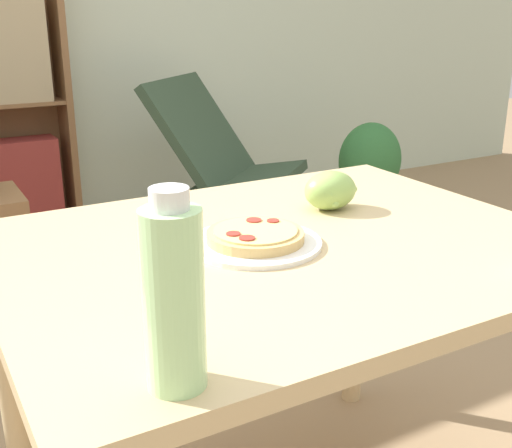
{
  "coord_description": "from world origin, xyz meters",
  "views": [
    {
      "loc": [
        -0.61,
        -1.16,
        1.24
      ],
      "look_at": [
        -0.03,
        -0.14,
        0.84
      ],
      "focal_mm": 45.0,
      "sensor_mm": 36.0,
      "label": 1
    }
  ],
  "objects_px": {
    "drink_bottle": "(174,297)",
    "pizza_on_plate": "(255,239)",
    "grape_bunch": "(331,191)",
    "lounge_chair_far": "(230,192)",
    "potted_plant_floor": "(369,169)"
  },
  "relations": [
    {
      "from": "pizza_on_plate",
      "to": "drink_bottle",
      "type": "distance_m",
      "value": 0.52
    },
    {
      "from": "pizza_on_plate",
      "to": "grape_bunch",
      "type": "distance_m",
      "value": 0.31
    },
    {
      "from": "pizza_on_plate",
      "to": "potted_plant_floor",
      "type": "bearing_deg",
      "value": 45.44
    },
    {
      "from": "grape_bunch",
      "to": "drink_bottle",
      "type": "xyz_separation_m",
      "value": [
        -0.61,
        -0.52,
        0.08
      ]
    },
    {
      "from": "grape_bunch",
      "to": "potted_plant_floor",
      "type": "xyz_separation_m",
      "value": [
        1.56,
        1.74,
        -0.51
      ]
    },
    {
      "from": "pizza_on_plate",
      "to": "potted_plant_floor",
      "type": "height_order",
      "value": "pizza_on_plate"
    },
    {
      "from": "drink_bottle",
      "to": "pizza_on_plate",
      "type": "bearing_deg",
      "value": 49.37
    },
    {
      "from": "grape_bunch",
      "to": "lounge_chair_far",
      "type": "distance_m",
      "value": 1.95
    },
    {
      "from": "pizza_on_plate",
      "to": "grape_bunch",
      "type": "relative_size",
      "value": 1.93
    },
    {
      "from": "lounge_chair_far",
      "to": "grape_bunch",
      "type": "bearing_deg",
      "value": -151.22
    },
    {
      "from": "grape_bunch",
      "to": "lounge_chair_far",
      "type": "bearing_deg",
      "value": 70.21
    },
    {
      "from": "drink_bottle",
      "to": "lounge_chair_far",
      "type": "xyz_separation_m",
      "value": [
        1.25,
        2.28,
        -0.61
      ]
    },
    {
      "from": "lounge_chair_far",
      "to": "potted_plant_floor",
      "type": "relative_size",
      "value": 1.69
    },
    {
      "from": "pizza_on_plate",
      "to": "potted_plant_floor",
      "type": "relative_size",
      "value": 0.46
    },
    {
      "from": "grape_bunch",
      "to": "drink_bottle",
      "type": "bearing_deg",
      "value": -139.78
    }
  ]
}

